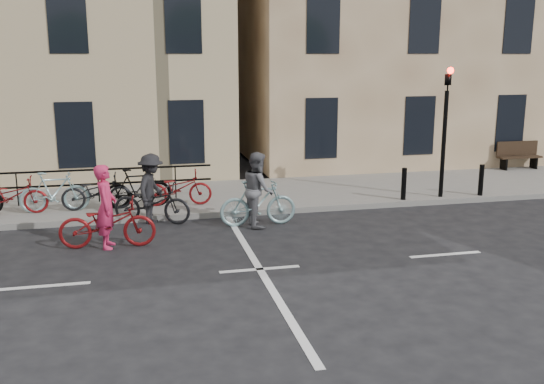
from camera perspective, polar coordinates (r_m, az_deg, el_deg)
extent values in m
plane|color=black|center=(11.99, -1.17, -7.30)|extent=(120.00, 120.00, 0.00)
cube|color=slate|center=(17.59, -18.17, -1.14)|extent=(46.00, 4.00, 0.15)
cube|color=#A28361|center=(26.62, 12.76, 16.88)|extent=(14.00, 10.00, 12.00)
cylinder|color=black|center=(17.73, 15.85, 4.31)|extent=(0.12, 0.12, 3.00)
imported|color=black|center=(17.57, 16.24, 10.61)|extent=(0.15, 0.18, 0.90)
sphere|color=#FF0C05|center=(17.46, 16.46, 10.92)|extent=(0.18, 0.18, 0.18)
cylinder|color=black|center=(17.28, 12.30, 0.76)|extent=(0.14, 0.14, 0.90)
cylinder|color=black|center=(18.42, 19.08, 1.08)|extent=(0.14, 0.14, 0.90)
cube|color=black|center=(22.89, 20.98, 2.47)|extent=(0.06, 0.38, 0.40)
cube|color=black|center=(23.57, 23.41, 2.54)|extent=(0.06, 0.38, 0.40)
cube|color=black|center=(23.19, 22.26, 3.07)|extent=(1.60, 0.40, 0.06)
cube|color=black|center=(23.29, 22.07, 3.85)|extent=(1.60, 0.06, 0.50)
cube|color=black|center=(17.41, -19.46, 0.48)|extent=(8.30, 0.04, 0.95)
imported|color=maroon|center=(16.70, -23.37, -0.35)|extent=(1.80, 0.63, 0.95)
imported|color=#84A9AD|center=(16.52, -19.81, 0.00)|extent=(1.75, 0.49, 1.05)
imported|color=black|center=(16.44, -16.17, 0.01)|extent=(1.80, 0.63, 0.95)
imported|color=black|center=(16.39, -12.52, 0.37)|extent=(1.75, 0.49, 1.05)
imported|color=maroon|center=(16.44, -8.85, 0.37)|extent=(1.80, 0.63, 0.95)
imported|color=maroon|center=(13.64, -15.25, -2.86)|extent=(2.11, 0.88, 1.08)
imported|color=#CB2354|center=(13.55, -15.34, -1.33)|extent=(0.49, 0.70, 1.84)
imported|color=#84A9AD|center=(14.83, -1.32, -1.05)|extent=(1.90, 0.54, 1.14)
imported|color=#5D5D62|center=(14.75, -1.33, 0.26)|extent=(0.69, 0.89, 1.83)
imported|color=black|center=(15.36, -11.23, -1.01)|extent=(2.08, 1.39, 1.03)
imported|color=black|center=(15.28, -11.29, 0.30)|extent=(1.03, 1.30, 1.75)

